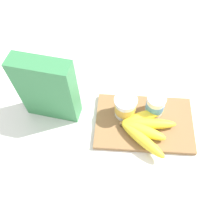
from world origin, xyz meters
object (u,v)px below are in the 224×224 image
at_px(cutting_board, 144,123).
at_px(yogurt_cup_back, 155,105).
at_px(cereal_box, 48,90).
at_px(yogurt_cup_front, 125,107).
at_px(banana_bunch, 144,128).

relative_size(cutting_board, yogurt_cup_back, 4.21).
bearing_deg(cereal_box, cutting_board, -177.47).
relative_size(yogurt_cup_front, yogurt_cup_back, 1.04).
height_order(yogurt_cup_front, yogurt_cup_back, yogurt_cup_front).
xyz_separation_m(cereal_box, yogurt_cup_front, (0.25, -0.01, -0.07)).
xyz_separation_m(cutting_board, yogurt_cup_back, (0.03, 0.04, 0.05)).
height_order(cutting_board, banana_bunch, banana_bunch).
relative_size(cutting_board, yogurt_cup_front, 4.04).
bearing_deg(banana_bunch, cutting_board, 86.74).
height_order(yogurt_cup_front, banana_bunch, yogurt_cup_front).
bearing_deg(yogurt_cup_back, cutting_board, -126.69).
relative_size(yogurt_cup_front, banana_bunch, 0.40).
bearing_deg(banana_bunch, yogurt_cup_front, 136.32).
distance_m(yogurt_cup_back, banana_bunch, 0.09).
distance_m(cutting_board, banana_bunch, 0.04).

